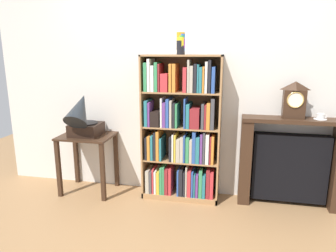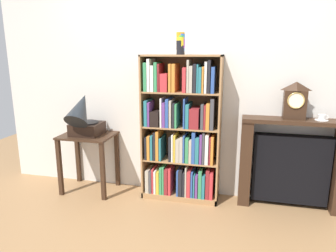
# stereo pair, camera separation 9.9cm
# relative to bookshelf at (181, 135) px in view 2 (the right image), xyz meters

# --- Properties ---
(ground_plane) EXTENTS (7.57, 6.40, 0.02)m
(ground_plane) POSITION_rel_bookshelf_xyz_m (-0.00, -0.10, -0.74)
(ground_plane) COLOR #997047
(wall_back) EXTENTS (4.57, 0.08, 2.60)m
(wall_back) POSITION_rel_bookshelf_xyz_m (0.03, 0.20, 0.57)
(wall_back) COLOR silver
(wall_back) RESTS_ON ground
(bookshelf) EXTENTS (0.84, 0.31, 1.59)m
(bookshelf) POSITION_rel_bookshelf_xyz_m (0.00, 0.00, 0.00)
(bookshelf) COLOR #A87A4C
(bookshelf) RESTS_ON ground
(cup_stack) EXTENTS (0.09, 0.09, 0.22)m
(cup_stack) POSITION_rel_bookshelf_xyz_m (-0.01, -0.04, 0.96)
(cup_stack) COLOR black
(cup_stack) RESTS_ON bookshelf
(side_table_left) EXTENTS (0.60, 0.47, 0.69)m
(side_table_left) POSITION_rel_bookshelf_xyz_m (-1.09, -0.07, -0.21)
(side_table_left) COLOR #382316
(side_table_left) RESTS_ON ground
(gramophone) EXTENTS (0.33, 0.49, 0.55)m
(gramophone) POSITION_rel_bookshelf_xyz_m (-1.09, -0.14, 0.18)
(gramophone) COLOR black
(gramophone) RESTS_ON side_table_left
(fireplace_mantel) EXTENTS (1.04, 0.24, 0.96)m
(fireplace_mantel) POSITION_rel_bookshelf_xyz_m (1.16, 0.06, -0.26)
(fireplace_mantel) COLOR #382316
(fireplace_mantel) RESTS_ON ground
(mantel_clock) EXTENTS (0.21, 0.12, 0.37)m
(mantel_clock) POSITION_rel_bookshelf_xyz_m (1.13, 0.04, 0.41)
(mantel_clock) COLOR #382316
(mantel_clock) RESTS_ON fireplace_mantel
(teacup_with_saucer) EXTENTS (0.13, 0.12, 0.06)m
(teacup_with_saucer) POSITION_rel_bookshelf_xyz_m (1.40, 0.04, 0.25)
(teacup_with_saucer) COLOR white
(teacup_with_saucer) RESTS_ON fireplace_mantel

